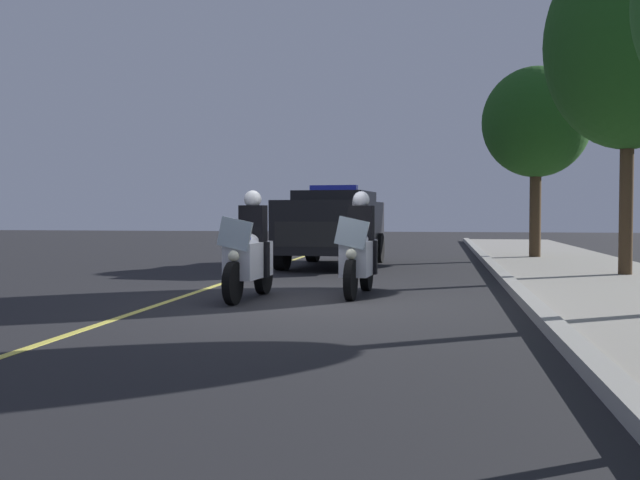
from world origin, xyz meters
TOP-DOWN VIEW (x-y plane):
  - ground_plane at (0.00, 0.00)m, footprint 80.00×80.00m
  - curb_strip at (0.00, 3.27)m, footprint 48.00×0.24m
  - lane_stripe_center at (0.00, -2.11)m, footprint 48.00×0.12m
  - police_motorcycle_lead_left at (-0.09, -0.97)m, footprint 2.14×0.61m
  - police_motorcycle_lead_right at (-0.89, 0.69)m, footprint 2.14×0.61m
  - police_suv at (-7.30, -0.65)m, footprint 5.02×2.35m
  - tree_far_back at (-4.67, 5.76)m, footprint 3.35×3.35m
  - tree_behind_suv at (-10.49, 4.70)m, footprint 3.03×3.03m

SIDE VIEW (x-z plane):
  - ground_plane at x=0.00m, z-range 0.00..0.00m
  - lane_stripe_center at x=0.00m, z-range 0.00..0.01m
  - curb_strip at x=0.00m, z-range 0.00..0.15m
  - police_motorcycle_lead_left at x=-0.09m, z-range -0.16..1.56m
  - police_motorcycle_lead_right at x=-0.89m, z-range -0.16..1.56m
  - police_suv at x=-7.30m, z-range 0.04..2.09m
  - tree_behind_suv at x=-10.49m, z-range 1.21..6.58m
  - tree_far_back at x=-4.67m, z-range 1.36..8.19m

